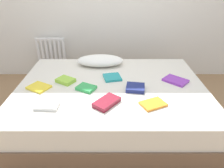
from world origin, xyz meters
name	(u,v)px	position (x,y,z in m)	size (l,w,h in m)	color
ground_plane	(112,122)	(0.00, 0.00, 0.00)	(8.00, 8.00, 0.00)	#93704C
bed	(112,104)	(0.00, 0.00, 0.25)	(2.00, 1.50, 0.50)	brown
radiator	(53,55)	(-0.96, 1.20, 0.38)	(0.45, 0.04, 0.56)	white
pillow	(101,61)	(-0.14, 0.52, 0.56)	(0.58, 0.30, 0.13)	white
textbook_navy	(136,88)	(0.24, -0.10, 0.52)	(0.18, 0.17, 0.04)	navy
textbook_white	(48,105)	(-0.57, -0.42, 0.51)	(0.20, 0.13, 0.03)	white
textbook_green	(87,88)	(-0.25, -0.10, 0.52)	(0.18, 0.14, 0.03)	green
textbook_orange	(154,104)	(0.37, -0.38, 0.51)	(0.22, 0.15, 0.02)	orange
textbook_yellow	(40,87)	(-0.74, -0.08, 0.51)	(0.21, 0.17, 0.02)	yellow
textbook_lime	(66,80)	(-0.49, 0.06, 0.52)	(0.18, 0.14, 0.04)	#8CC638
textbook_purple	(176,81)	(0.70, 0.07, 0.51)	(0.24, 0.18, 0.02)	purple
textbook_maroon	(107,102)	(-0.04, -0.37, 0.52)	(0.25, 0.14, 0.04)	maroon
textbook_teal	(113,77)	(0.01, 0.15, 0.51)	(0.18, 0.19, 0.02)	teal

